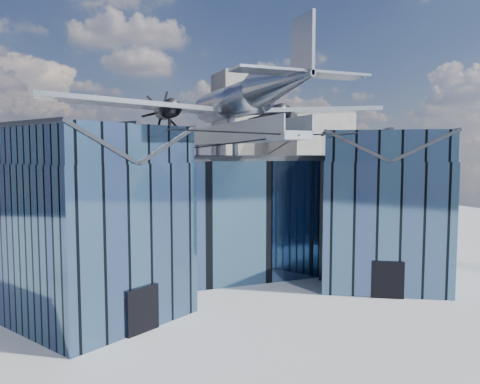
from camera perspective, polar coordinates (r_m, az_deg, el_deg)
name	(u,v)px	position (r m, az deg, el deg)	size (l,w,h in m)	color
ground_plane	(250,294)	(34.43, 1.25, -12.29)	(120.00, 120.00, 0.00)	gray
museum	(223,209)	(38.62, -2.09, -2.03)	(32.88, 24.50, 17.60)	#3F5C80
bg_towers	(144,154)	(82.08, -11.63, 4.57)	(77.00, 24.50, 26.00)	gray
tree_side_e	(434,219)	(48.99, 22.57, -3.11)	(4.46, 4.46, 5.48)	#302013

